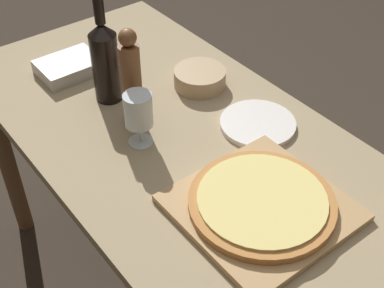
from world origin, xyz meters
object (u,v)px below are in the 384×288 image
wine_bottle (105,60)px  pizza (262,202)px  small_bowl (200,78)px  wine_glass (138,111)px  pepper_mill (131,81)px

wine_bottle → pizza: bearing=-85.7°
wine_bottle → small_bowl: size_ratio=2.09×
wine_glass → pizza: bearing=-77.2°
pepper_mill → wine_glass: pepper_mill is taller
wine_bottle → pepper_mill: wine_bottle is taller
pepper_mill → wine_glass: (-0.03, -0.08, -0.03)m
pepper_mill → wine_bottle: bearing=87.9°
wine_glass → pepper_mill: bearing=67.3°
wine_bottle → wine_glass: bearing=-100.0°
pizza → wine_glass: (-0.08, 0.36, 0.07)m
pepper_mill → wine_glass: bearing=-112.7°
wine_glass → small_bowl: size_ratio=0.98×
wine_bottle → wine_glass: (-0.04, -0.22, -0.02)m
pizza → small_bowl: 0.52m
wine_bottle → wine_glass: wine_bottle is taller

